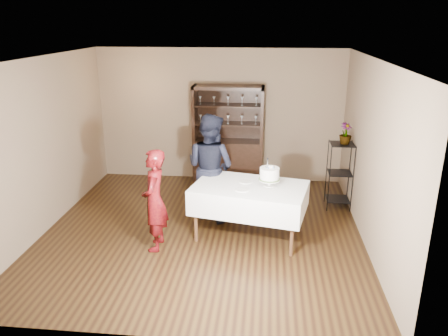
{
  "coord_description": "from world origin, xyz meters",
  "views": [
    {
      "loc": [
        0.98,
        -6.24,
        3.24
      ],
      "look_at": [
        0.33,
        0.1,
        1.05
      ],
      "focal_mm": 35.0,
      "sensor_mm": 36.0,
      "label": 1
    }
  ],
  "objects_px": {
    "cake_table": "(250,198)",
    "cake": "(269,175)",
    "woman": "(154,200)",
    "potted_plant": "(346,134)",
    "china_hutch": "(228,152)",
    "plant_etagere": "(340,173)",
    "man": "(210,167)"
  },
  "relations": [
    {
      "from": "cake_table",
      "to": "cake",
      "type": "relative_size",
      "value": 4.14
    },
    {
      "from": "woman",
      "to": "cake",
      "type": "xyz_separation_m",
      "value": [
        1.64,
        0.53,
        0.26
      ]
    },
    {
      "from": "potted_plant",
      "to": "china_hutch",
      "type": "bearing_deg",
      "value": 153.21
    },
    {
      "from": "plant_etagere",
      "to": "man",
      "type": "relative_size",
      "value": 0.67
    },
    {
      "from": "man",
      "to": "potted_plant",
      "type": "xyz_separation_m",
      "value": [
        2.26,
        0.61,
        0.47
      ]
    },
    {
      "from": "woman",
      "to": "potted_plant",
      "type": "xyz_separation_m",
      "value": [
        2.92,
        1.77,
        0.61
      ]
    },
    {
      "from": "plant_etagere",
      "to": "cake_table",
      "type": "relative_size",
      "value": 0.65
    },
    {
      "from": "cake",
      "to": "china_hutch",
      "type": "bearing_deg",
      "value": 109.92
    },
    {
      "from": "cake_table",
      "to": "woman",
      "type": "bearing_deg",
      "value": -159.7
    },
    {
      "from": "cake",
      "to": "potted_plant",
      "type": "relative_size",
      "value": 1.21
    },
    {
      "from": "china_hutch",
      "to": "cake_table",
      "type": "relative_size",
      "value": 1.08
    },
    {
      "from": "cake",
      "to": "plant_etagere",
      "type": "bearing_deg",
      "value": 45.25
    },
    {
      "from": "china_hutch",
      "to": "cake",
      "type": "relative_size",
      "value": 4.46
    },
    {
      "from": "man",
      "to": "woman",
      "type": "bearing_deg",
      "value": 88.49
    },
    {
      "from": "cake_table",
      "to": "potted_plant",
      "type": "height_order",
      "value": "potted_plant"
    },
    {
      "from": "china_hutch",
      "to": "potted_plant",
      "type": "height_order",
      "value": "china_hutch"
    },
    {
      "from": "man",
      "to": "potted_plant",
      "type": "distance_m",
      "value": 2.39
    },
    {
      "from": "cake_table",
      "to": "cake",
      "type": "xyz_separation_m",
      "value": [
        0.29,
        0.03,
        0.38
      ]
    },
    {
      "from": "woman",
      "to": "man",
      "type": "distance_m",
      "value": 1.34
    },
    {
      "from": "plant_etagere",
      "to": "cake_table",
      "type": "distance_m",
      "value": 2.0
    },
    {
      "from": "china_hutch",
      "to": "potted_plant",
      "type": "xyz_separation_m",
      "value": [
        2.12,
        -1.07,
        0.71
      ]
    },
    {
      "from": "plant_etagere",
      "to": "cake",
      "type": "height_order",
      "value": "cake"
    },
    {
      "from": "potted_plant",
      "to": "woman",
      "type": "bearing_deg",
      "value": -148.82
    },
    {
      "from": "potted_plant",
      "to": "plant_etagere",
      "type": "bearing_deg",
      "value": 155.25
    },
    {
      "from": "woman",
      "to": "man",
      "type": "height_order",
      "value": "man"
    },
    {
      "from": "china_hutch",
      "to": "man",
      "type": "relative_size",
      "value": 1.11
    },
    {
      "from": "man",
      "to": "cake_table",
      "type": "bearing_deg",
      "value": 164.68
    },
    {
      "from": "china_hutch",
      "to": "cake_table",
      "type": "bearing_deg",
      "value": -76.83
    },
    {
      "from": "cake_table",
      "to": "woman",
      "type": "height_order",
      "value": "woman"
    },
    {
      "from": "plant_etagere",
      "to": "cake_table",
      "type": "height_order",
      "value": "plant_etagere"
    },
    {
      "from": "plant_etagere",
      "to": "woman",
      "type": "relative_size",
      "value": 0.79
    },
    {
      "from": "plant_etagere",
      "to": "cake_table",
      "type": "bearing_deg",
      "value": -140.05
    }
  ]
}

